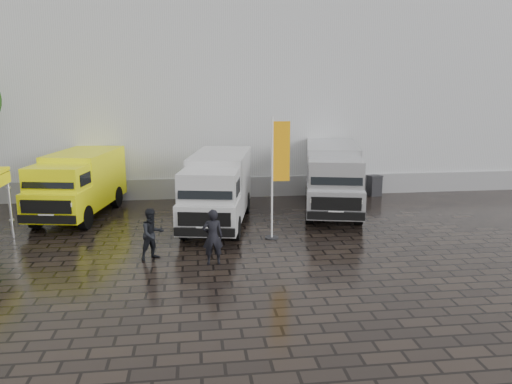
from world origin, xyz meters
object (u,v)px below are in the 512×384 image
flagpole (277,173)px  person_front (213,237)px  van_yellow (78,186)px  van_white (218,191)px  wheelie_bin (374,185)px  van_silver (332,179)px  person_tent (152,234)px

flagpole → person_front: flagpole is taller
van_yellow → flagpole: bearing=-16.8°
van_white → flagpole: size_ratio=1.44×
van_white → flagpole: (2.03, -2.10, 1.05)m
van_yellow → van_white: van_white is taller
van_white → wheelie_bin: bearing=38.9°
van_yellow → person_front: (5.38, -6.46, -0.45)m
wheelie_bin → person_front: bearing=-143.3°
van_white → van_silver: van_silver is taller
van_white → wheelie_bin: 9.17m
van_white → person_front: size_ratio=3.61×
van_white → person_front: (-0.39, -4.50, -0.50)m
flagpole → person_front: (-2.42, -2.40, -1.55)m
person_front → van_white: bearing=-98.0°
flagpole → wheelie_bin: bearing=46.4°
wheelie_bin → van_yellow: bearing=-179.8°
van_silver → person_tent: bearing=-131.4°
van_white → van_silver: (5.09, 1.52, 0.06)m
wheelie_bin → van_white: bearing=-161.5°
flagpole → person_tent: flagpole is taller
van_white → person_tent: (-2.29, -3.80, -0.55)m
van_yellow → van_silver: size_ratio=0.87×
person_front → person_tent: bearing=-23.3°
van_silver → van_white: bearing=-150.6°
van_silver → person_front: bearing=-119.5°
van_silver → person_front: 8.16m
van_white → wheelie_bin: size_ratio=6.20×
van_white → flagpole: bearing=-34.9°
van_white → wheelie_bin: van_white is taller
flagpole → van_white: bearing=133.9°
van_silver → person_tent: (-7.38, -5.32, -0.60)m
van_yellow → van_white: size_ratio=0.91×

